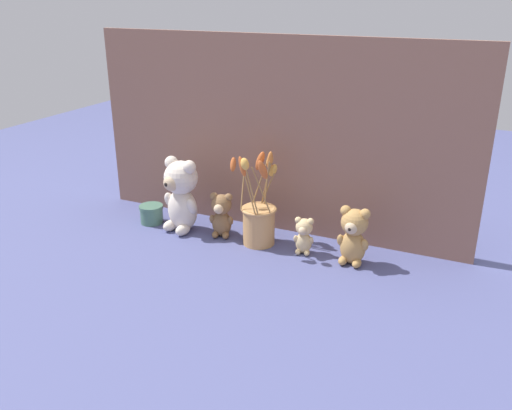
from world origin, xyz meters
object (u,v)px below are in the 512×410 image
Objects in this scene: teddy_bear_medium at (353,235)px; decorative_tin_tall at (152,214)px; flower_vase at (259,217)px; teddy_bear_small at (221,214)px; teddy_bear_large at (181,194)px; teddy_bear_tiny at (304,235)px.

decorative_tin_tall is (-0.72, 0.01, -0.06)m from teddy_bear_medium.
flower_vase reaches higher than teddy_bear_medium.
teddy_bear_small is 0.13m from flower_vase.
decorative_tin_tall is (-0.41, -0.01, -0.06)m from flower_vase.
teddy_bear_large is 0.17m from decorative_tin_tall.
teddy_bear_medium is at bearing -1.66° from teddy_bear_tiny.
teddy_bear_medium is 0.31m from flower_vase.
teddy_bear_large is at bearing -3.70° from decorative_tin_tall.
teddy_bear_medium reaches higher than decorative_tin_tall.
flower_vase reaches higher than teddy_bear_tiny.
teddy_bear_medium is 1.19× the size of teddy_bear_small.
teddy_bear_large reaches higher than decorative_tin_tall.
flower_vase reaches higher than decorative_tin_tall.
teddy_bear_tiny is (0.29, -0.01, -0.02)m from teddy_bear_small.
teddy_bear_large reaches higher than teddy_bear_medium.
flower_vase is 0.41m from decorative_tin_tall.
teddy_bear_large is at bearing -177.13° from flower_vase.
teddy_bear_large reaches higher than teddy_bear_small.
teddy_bear_small is (0.14, 0.01, -0.05)m from teddy_bear_large.
teddy_bear_tiny is 0.16m from flower_vase.
flower_vase is at bearing 0.42° from teddy_bear_small.
teddy_bear_tiny is at bearing -1.02° from teddy_bear_small.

